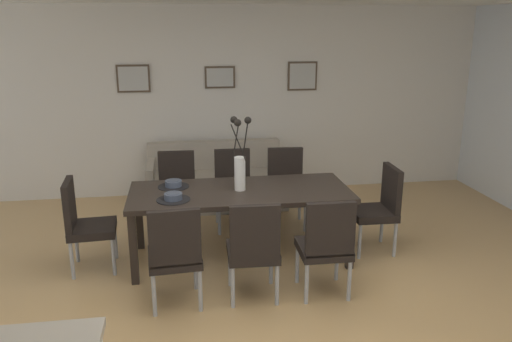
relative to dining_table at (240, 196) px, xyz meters
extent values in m
plane|color=tan|center=(0.09, -0.97, -0.67)|extent=(9.00, 9.00, 0.00)
cube|color=silver|center=(0.09, 2.28, 0.63)|extent=(9.00, 0.10, 2.60)
cube|color=black|center=(0.00, 0.00, 0.04)|extent=(2.20, 0.92, 0.05)
cube|color=black|center=(1.04, 0.40, -0.33)|extent=(0.07, 0.07, 0.69)
cube|color=black|center=(-1.04, 0.40, -0.33)|extent=(0.07, 0.07, 0.69)
cube|color=black|center=(1.04, -0.40, -0.33)|extent=(0.07, 0.07, 0.69)
cube|color=black|center=(-1.04, -0.40, -0.33)|extent=(0.07, 0.07, 0.69)
cube|color=black|center=(-0.66, -0.79, -0.25)|extent=(0.47, 0.47, 0.08)
cube|color=black|center=(-0.65, -0.98, 0.01)|extent=(0.42, 0.09, 0.48)
cylinder|color=#9EA0A5|center=(-0.48, -0.59, -0.48)|extent=(0.04, 0.04, 0.38)
cylinder|color=#9EA0A5|center=(-0.86, -0.61, -0.48)|extent=(0.04, 0.04, 0.38)
cylinder|color=#9EA0A5|center=(-0.46, -0.97, -0.48)|extent=(0.04, 0.04, 0.38)
cylinder|color=#9EA0A5|center=(-0.84, -0.99, -0.48)|extent=(0.04, 0.04, 0.38)
cube|color=black|center=(-0.63, 0.81, -0.25)|extent=(0.45, 0.45, 0.08)
cube|color=black|center=(-0.63, 1.00, 0.01)|extent=(0.42, 0.07, 0.48)
cylinder|color=#9EA0A5|center=(-0.83, 0.63, -0.48)|extent=(0.04, 0.04, 0.38)
cylinder|color=#9EA0A5|center=(-0.45, 0.62, -0.48)|extent=(0.04, 0.04, 0.38)
cylinder|color=#9EA0A5|center=(-0.82, 1.01, -0.48)|extent=(0.04, 0.04, 0.38)
cylinder|color=#9EA0A5|center=(-0.44, 1.00, -0.48)|extent=(0.04, 0.04, 0.38)
cube|color=black|center=(0.01, -0.77, -0.25)|extent=(0.46, 0.46, 0.08)
cube|color=black|center=(0.01, -0.96, 0.01)|extent=(0.42, 0.08, 0.48)
cylinder|color=#9EA0A5|center=(0.21, -0.59, -0.48)|extent=(0.04, 0.04, 0.38)
cylinder|color=#9EA0A5|center=(-0.17, -0.58, -0.48)|extent=(0.04, 0.04, 0.38)
cylinder|color=#9EA0A5|center=(0.20, -0.97, -0.48)|extent=(0.04, 0.04, 0.38)
cylinder|color=#9EA0A5|center=(-0.18, -0.96, -0.48)|extent=(0.04, 0.04, 0.38)
cube|color=black|center=(0.03, 0.81, -0.25)|extent=(0.45, 0.45, 0.08)
cube|color=black|center=(0.03, 1.00, 0.01)|extent=(0.42, 0.07, 0.48)
cylinder|color=#9EA0A5|center=(-0.17, 0.63, -0.48)|extent=(0.04, 0.04, 0.38)
cylinder|color=#9EA0A5|center=(0.21, 0.62, -0.48)|extent=(0.04, 0.04, 0.38)
cylinder|color=#9EA0A5|center=(-0.16, 1.01, -0.48)|extent=(0.04, 0.04, 0.38)
cylinder|color=#9EA0A5|center=(0.22, 1.00, -0.48)|extent=(0.04, 0.04, 0.38)
cube|color=black|center=(0.64, -0.80, -0.25)|extent=(0.45, 0.45, 0.08)
cube|color=black|center=(0.64, -0.99, 0.01)|extent=(0.42, 0.07, 0.48)
cylinder|color=#9EA0A5|center=(0.84, -0.62, -0.48)|extent=(0.04, 0.04, 0.38)
cylinder|color=#9EA0A5|center=(0.46, -0.61, -0.48)|extent=(0.04, 0.04, 0.38)
cylinder|color=#9EA0A5|center=(0.83, -1.00, -0.48)|extent=(0.04, 0.04, 0.38)
cylinder|color=#9EA0A5|center=(0.45, -0.99, -0.48)|extent=(0.04, 0.04, 0.38)
cube|color=black|center=(0.65, 0.78, -0.25)|extent=(0.47, 0.47, 0.08)
cube|color=black|center=(0.67, 0.97, 0.01)|extent=(0.42, 0.09, 0.48)
cylinder|color=#9EA0A5|center=(0.45, 0.61, -0.48)|extent=(0.04, 0.04, 0.38)
cylinder|color=#9EA0A5|center=(0.83, 0.58, -0.48)|extent=(0.04, 0.04, 0.38)
cylinder|color=#9EA0A5|center=(0.48, 0.99, -0.48)|extent=(0.04, 0.04, 0.38)
cylinder|color=#9EA0A5|center=(0.86, 0.96, -0.48)|extent=(0.04, 0.04, 0.38)
cube|color=black|center=(-1.45, -0.02, -0.25)|extent=(0.47, 0.47, 0.08)
cube|color=black|center=(-1.64, -0.04, 0.01)|extent=(0.09, 0.42, 0.48)
cylinder|color=#9EA0A5|center=(-1.25, -0.20, -0.48)|extent=(0.04, 0.04, 0.38)
cylinder|color=#9EA0A5|center=(-1.28, 0.18, -0.48)|extent=(0.04, 0.04, 0.38)
cylinder|color=#9EA0A5|center=(-1.63, -0.23, -0.48)|extent=(0.04, 0.04, 0.38)
cylinder|color=#9EA0A5|center=(-1.66, 0.15, -0.48)|extent=(0.04, 0.04, 0.38)
cube|color=black|center=(1.40, -0.03, -0.25)|extent=(0.45, 0.45, 0.08)
cube|color=black|center=(1.59, -0.03, 0.01)|extent=(0.07, 0.42, 0.48)
cylinder|color=#9EA0A5|center=(1.22, 0.17, -0.48)|extent=(0.04, 0.04, 0.38)
cylinder|color=#9EA0A5|center=(1.21, -0.21, -0.48)|extent=(0.04, 0.04, 0.38)
cylinder|color=#9EA0A5|center=(1.60, 0.16, -0.48)|extent=(0.04, 0.04, 0.38)
cylinder|color=#9EA0A5|center=(1.59, -0.22, -0.48)|extent=(0.04, 0.04, 0.38)
cylinder|color=white|center=(0.00, 0.00, 0.24)|extent=(0.11, 0.11, 0.34)
cylinder|color=black|center=(0.06, 0.02, 0.57)|extent=(0.05, 0.12, 0.37)
sphere|color=black|center=(0.09, 0.03, 0.77)|extent=(0.07, 0.07, 0.07)
cylinder|color=black|center=(-0.03, 0.05, 0.57)|extent=(0.08, 0.05, 0.38)
sphere|color=black|center=(-0.05, 0.08, 0.77)|extent=(0.07, 0.07, 0.07)
cylinder|color=black|center=(-0.02, -0.06, 0.57)|extent=(0.15, 0.06, 0.36)
sphere|color=black|center=(-0.03, -0.09, 0.77)|extent=(0.07, 0.07, 0.07)
cylinder|color=black|center=(-0.66, -0.21, 0.07)|extent=(0.32, 0.32, 0.01)
cylinder|color=#475166|center=(-0.66, -0.21, 0.10)|extent=(0.17, 0.17, 0.06)
cylinder|color=#3C4556|center=(-0.66, -0.21, 0.12)|extent=(0.13, 0.13, 0.04)
cylinder|color=black|center=(-0.66, 0.21, 0.07)|extent=(0.32, 0.32, 0.01)
cylinder|color=#475166|center=(-0.66, 0.21, 0.10)|extent=(0.17, 0.17, 0.06)
cylinder|color=#3C4556|center=(-0.66, 0.21, 0.12)|extent=(0.13, 0.13, 0.04)
cube|color=#A89E8E|center=(-0.12, 1.68, -0.46)|extent=(1.81, 0.84, 0.42)
cube|color=#A89E8E|center=(-0.12, 2.02, -0.06)|extent=(1.81, 0.16, 0.38)
cube|color=#A89E8E|center=(0.74, 1.68, -0.15)|extent=(0.10, 0.84, 0.20)
cube|color=#A89E8E|center=(-0.97, 1.68, -0.15)|extent=(0.10, 0.84, 0.20)
cube|color=#473828|center=(-1.16, 2.21, 0.98)|extent=(0.44, 0.02, 0.37)
cube|color=#B2B2AD|center=(-1.16, 2.20, 0.98)|extent=(0.39, 0.01, 0.32)
cube|color=#473828|center=(0.00, 2.21, 0.98)|extent=(0.41, 0.02, 0.30)
cube|color=#B2B2AD|center=(0.00, 2.20, 0.98)|extent=(0.36, 0.01, 0.25)
cube|color=#473828|center=(1.16, 2.21, 0.98)|extent=(0.42, 0.02, 0.40)
cube|color=#B2B2AD|center=(1.16, 2.20, 0.98)|extent=(0.37, 0.01, 0.35)
camera|label=1|loc=(-0.57, -4.78, 1.65)|focal=35.46mm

